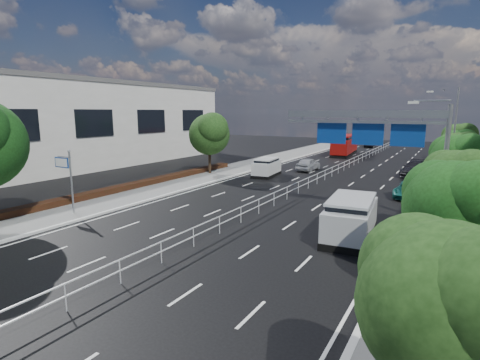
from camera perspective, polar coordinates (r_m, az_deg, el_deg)
The scene contains 28 objects.
ground at distance 20.03m, azimuth -5.67°, elevation -9.39°, with size 160.00×160.00×0.00m, color black.
sidewalk_near at distance 28.07m, azimuth -25.16°, elevation -4.41°, with size 5.00×140.00×0.14m, color slate.
sidewalk_far at distance 16.65m, azimuth 29.77°, elevation -14.75°, with size 5.00×140.00×0.14m, color slate.
kerb_near at distance 26.10m, azimuth -22.00°, elevation -5.24°, with size 0.25×140.00×0.15m, color silver.
kerb_far at distance 16.78m, azimuth 20.98°, elevation -13.84°, with size 0.25×140.00×0.15m, color silver.
median_fence at distance 39.83m, azimuth 13.56°, elevation 1.09°, with size 0.05×85.00×1.02m.
hedge_near at distance 32.34m, azimuth -19.79°, elevation -1.65°, with size 1.00×36.00×0.44m, color black.
toilet_sign at distance 27.08m, azimuth -24.97°, elevation 1.31°, with size 1.62×0.18×4.34m.
overhead_gantry at distance 25.69m, azimuth 20.49°, elevation 7.16°, with size 10.24×0.38×7.45m.
streetlight_far at distance 41.28m, azimuth 29.50°, elevation 6.91°, with size 2.78×2.40×9.00m.
near_building at distance 52.89m, azimuth -21.11°, elevation 7.80°, with size 12.00×38.00×10.00m, color beige.
near_tree_back at distance 40.48m, azimuth -4.66°, elevation 7.31°, with size 4.84×4.51×6.69m.
far_tree_a at distance 7.93m, azimuth 29.38°, elevation -15.39°, with size 3.52×3.28×5.02m.
far_tree_b at distance 15.05m, azimuth 30.00°, elevation -3.07°, with size 3.74×3.49×5.23m.
far_tree_c at distance 22.47m, azimuth 30.12°, elevation 0.44°, with size 3.52×3.28×4.94m.
far_tree_d at distance 29.88m, azimuth 30.27°, elevation 3.07°, with size 3.85×3.59×5.34m.
far_tree_e at distance 37.36m, azimuth 30.30°, elevation 4.06°, with size 3.63×3.38×5.13m.
far_tree_f at distance 44.84m, azimuth 30.33°, elevation 4.79°, with size 3.52×3.28×5.02m.
far_tree_g at distance 52.31m, azimuth 30.39°, elevation 5.68°, with size 3.96×3.69×5.45m.
far_tree_h at distance 59.82m, azimuth 30.37°, elevation 5.78°, with size 3.41×3.18×4.91m.
white_minivan at distance 39.77m, azimuth 4.07°, elevation 1.94°, with size 2.34×4.56×1.90m.
red_bus at distance 61.51m, azimuth 15.65°, elevation 5.23°, with size 3.41×10.66×3.13m.
near_car_silver at distance 44.23m, azimuth 10.36°, elevation 2.40°, with size 1.76×4.37×1.49m, color #999BA0.
near_car_dark at distance 76.71m, azimuth 19.15°, elevation 5.35°, with size 1.65×4.74×1.56m, color black.
silver_minivan at distance 21.14m, azimuth 16.51°, elevation -5.60°, with size 2.75×5.55×2.23m.
parked_car_teal at distance 32.76m, azimuth 24.66°, elevation -1.30°, with size 2.19×4.75×1.32m, color #15615A.
parked_car_dark at distance 43.80m, azimuth 25.16°, elevation 1.58°, with size 2.24×5.51×1.60m, color black.
pedestrian_b at distance 36.32m, azimuth 31.69°, elevation -0.38°, with size 0.79×0.61×1.62m, color gray.
Camera 1 is at (11.10, -15.24, 6.76)m, focal length 28.00 mm.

